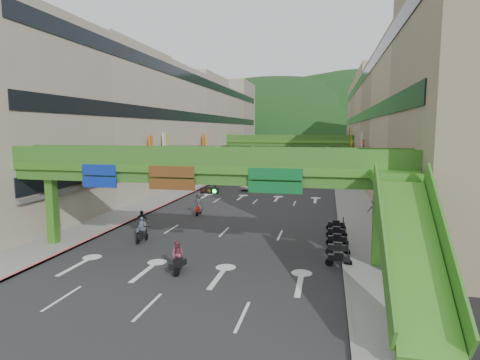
% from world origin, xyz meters
% --- Properties ---
extents(ground, '(320.00, 320.00, 0.00)m').
position_xyz_m(ground, '(0.00, 0.00, 0.00)').
color(ground, black).
rests_on(ground, ground).
extents(road_slab, '(18.00, 140.00, 0.02)m').
position_xyz_m(road_slab, '(0.00, 50.00, 0.01)').
color(road_slab, '#28282B').
rests_on(road_slab, ground).
extents(sidewalk_left, '(4.00, 140.00, 0.15)m').
position_xyz_m(sidewalk_left, '(-11.00, 50.00, 0.07)').
color(sidewalk_left, gray).
rests_on(sidewalk_left, ground).
extents(sidewalk_right, '(4.00, 140.00, 0.15)m').
position_xyz_m(sidewalk_right, '(11.00, 50.00, 0.07)').
color(sidewalk_right, gray).
rests_on(sidewalk_right, ground).
extents(curb_left, '(0.20, 140.00, 0.18)m').
position_xyz_m(curb_left, '(-9.10, 50.00, 0.09)').
color(curb_left, '#CC5959').
rests_on(curb_left, ground).
extents(curb_right, '(0.20, 140.00, 0.18)m').
position_xyz_m(curb_right, '(9.10, 50.00, 0.09)').
color(curb_right, gray).
rests_on(curb_right, ground).
extents(building_row_left, '(12.80, 95.00, 19.00)m').
position_xyz_m(building_row_left, '(-18.93, 50.00, 9.46)').
color(building_row_left, '#9E937F').
rests_on(building_row_left, ground).
extents(building_row_right, '(12.80, 95.00, 19.00)m').
position_xyz_m(building_row_right, '(18.93, 50.00, 9.46)').
color(building_row_right, gray).
rests_on(building_row_right, ground).
extents(overpass_near, '(28.00, 12.27, 7.10)m').
position_xyz_m(overpass_near, '(0.93, 5.38, 5.21)').
color(overpass_near, '#4C9E2D').
rests_on(overpass_near, ground).
extents(overpass_far, '(28.00, 2.20, 7.10)m').
position_xyz_m(overpass_far, '(0.00, 65.00, 5.40)').
color(overpass_far, '#4C9E2D').
rests_on(overpass_far, ground).
extents(hill_left, '(168.00, 140.00, 112.00)m').
position_xyz_m(hill_left, '(-15.00, 160.00, 0.00)').
color(hill_left, '#1C4419').
rests_on(hill_left, ground).
extents(hill_right, '(208.00, 176.00, 128.00)m').
position_xyz_m(hill_right, '(25.00, 180.00, 0.00)').
color(hill_right, '#1C4419').
rests_on(hill_right, ground).
extents(bunting_string, '(26.00, 0.36, 0.47)m').
position_xyz_m(bunting_string, '(0.00, 30.00, 5.96)').
color(bunting_string, black).
rests_on(bunting_string, ground).
extents(scooter_rider_near, '(0.65, 1.60, 1.88)m').
position_xyz_m(scooter_rider_near, '(-5.12, 7.97, 0.86)').
color(scooter_rider_near, black).
rests_on(scooter_rider_near, ground).
extents(scooter_rider_mid, '(0.86, 1.58, 1.89)m').
position_xyz_m(scooter_rider_mid, '(-0.24, 2.49, 0.96)').
color(scooter_rider_mid, black).
rests_on(scooter_rider_mid, ground).
extents(scooter_rider_left, '(1.00, 1.60, 2.02)m').
position_xyz_m(scooter_rider_left, '(-5.94, 9.58, 1.01)').
color(scooter_rider_left, '#989AA0').
rests_on(scooter_rider_left, ground).
extents(scooter_rider_far, '(0.88, 1.60, 2.12)m').
position_xyz_m(scooter_rider_far, '(-4.04, 17.87, 1.08)').
color(scooter_rider_far, maroon).
rests_on(scooter_rider_far, ground).
extents(parked_scooter_row, '(1.60, 9.35, 1.08)m').
position_xyz_m(parked_scooter_row, '(8.80, 10.00, 0.52)').
color(parked_scooter_row, black).
rests_on(parked_scooter_row, ground).
extents(car_silver, '(1.90, 3.93, 1.24)m').
position_xyz_m(car_silver, '(-2.42, 35.00, 0.62)').
color(car_silver, '#A6A5AD').
rests_on(car_silver, ground).
extents(car_yellow, '(1.85, 4.40, 1.49)m').
position_xyz_m(car_yellow, '(1.86, 69.60, 0.74)').
color(car_yellow, '#CEA307').
rests_on(car_yellow, ground).
extents(pedestrian_red, '(0.90, 0.77, 1.59)m').
position_xyz_m(pedestrian_red, '(12.20, 9.21, 0.79)').
color(pedestrian_red, '#C21548').
rests_on(pedestrian_red, ground).
extents(pedestrian_dark, '(0.98, 0.45, 1.64)m').
position_xyz_m(pedestrian_dark, '(10.09, 38.11, 0.82)').
color(pedestrian_dark, black).
rests_on(pedestrian_dark, ground).
extents(pedestrian_blue, '(0.95, 0.69, 1.87)m').
position_xyz_m(pedestrian_blue, '(12.20, 18.70, 0.93)').
color(pedestrian_blue, '#395363').
rests_on(pedestrian_blue, ground).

